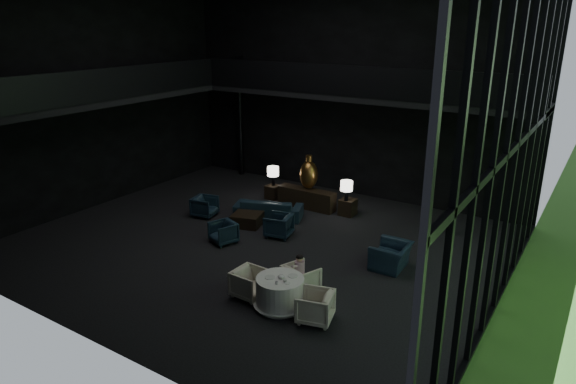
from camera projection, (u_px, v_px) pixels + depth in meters
The scene contains 34 objects.
floor at pixel (257, 243), 15.76m from camera, with size 14.00×12.00×0.02m, color black.
wall_back at pixel (349, 90), 19.27m from camera, with size 14.00×0.04×8.00m, color black.
wall_front at pixel (66, 160), 9.71m from camera, with size 14.00×0.04×8.00m, color black.
wall_left at pixel (94, 95), 18.08m from camera, with size 0.04×12.00×8.00m, color black.
curtain_wall at pixel (517, 145), 10.92m from camera, with size 0.20×12.00×8.00m, color black, non-canonical shape.
mezzanine_left at pixel (113, 97), 17.57m from camera, with size 2.00×12.00×0.25m, color black.
mezzanine_back at pixel (362, 96), 17.96m from camera, with size 12.00×2.00×0.25m, color black.
railing_left at pixel (131, 81), 16.86m from camera, with size 0.06×12.00×1.00m, color black.
railing_back at pixel (350, 81), 16.97m from camera, with size 12.00×0.06×1.00m, color black.
column_nw at pixel (240, 130), 22.23m from camera, with size 0.24×0.24×4.00m, color black.
column_ne at pixel (457, 174), 15.85m from camera, with size 0.24×0.24×4.00m, color black.
console at pixel (307, 198), 18.67m from camera, with size 2.21×0.50×0.70m, color black.
bronze_urn at pixel (309, 174), 18.50m from camera, with size 0.66×0.66×1.23m.
side_table_left at pixel (273, 192), 19.64m from camera, with size 0.47×0.47×0.52m, color black.
table_lamp_left at pixel (273, 172), 19.42m from camera, with size 0.44×0.44×0.74m.
side_table_right at pixel (348, 207), 17.98m from camera, with size 0.52×0.52×0.58m, color black.
table_lamp_right at pixel (347, 187), 17.60m from camera, with size 0.43×0.43×0.71m.
sofa at pixel (268, 204), 17.67m from camera, with size 2.59×0.76×1.01m, color black.
lounge_armchair_west at pixel (205, 205), 17.83m from camera, with size 0.76×0.72×0.79m, color navy.
lounge_armchair_east at pixel (279, 224), 16.17m from camera, with size 0.79×0.74×0.81m, color #142C48.
lounge_armchair_south at pixel (223, 232), 15.72m from camera, with size 0.67×0.63×0.69m, color #1B3A4C.
window_armchair at pixel (391, 252), 14.07m from camera, with size 1.12×0.72×0.97m, color #1B3043.
coffee_table at pixel (248, 219), 17.12m from camera, with size 0.92×0.92×0.41m, color black.
dining_table at pixel (280, 294), 12.21m from camera, with size 1.30×1.30×0.75m.
dining_chair_north at pixel (301, 277), 12.86m from camera, with size 0.77×0.72×0.80m, color beige.
dining_chair_east at pixel (315, 305), 11.60m from camera, with size 0.79×0.74×0.81m, color beige.
dining_chair_west at pixel (250, 282), 12.64m from camera, with size 0.76×0.71×0.78m, color beige.
child at pixel (300, 265), 12.80m from camera, with size 0.25×0.25×0.55m.
plate_a at pixel (270, 277), 12.10m from camera, with size 0.25×0.25×0.02m, color white.
plate_b at pixel (293, 276), 12.17m from camera, with size 0.24×0.24×0.02m, color white.
saucer at pixel (288, 283), 11.84m from camera, with size 0.13×0.13×0.01m, color white.
coffee_cup at pixel (285, 280), 11.89m from camera, with size 0.08×0.08×0.06m, color white.
cereal_bowl at pixel (281, 277), 12.07m from camera, with size 0.16×0.16×0.08m, color white.
cream_pot at pixel (276, 283), 11.79m from camera, with size 0.06×0.06×0.07m, color #99999E.
Camera 1 is at (8.63, -11.61, 6.53)m, focal length 32.00 mm.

